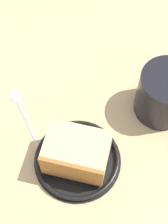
{
  "coord_description": "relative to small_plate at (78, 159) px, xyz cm",
  "views": [
    {
      "loc": [
        -26.3,
        0.01,
        52.42
      ],
      "look_at": [
        1.09,
        1.53,
        3.0
      ],
      "focal_mm": 54.86,
      "sensor_mm": 36.0,
      "label": 1
    }
  ],
  "objects": [
    {
      "name": "teaspoon",
      "position": [
        9.6,
        10.85,
        -0.34
      ],
      "size": [
        12.14,
        7.65,
        0.8
      ],
      "color": "silver",
      "rests_on": "ground_plane"
    },
    {
      "name": "ground_plane",
      "position": [
        6.37,
        -2.15,
        -1.91
      ],
      "size": [
        140.09,
        140.09,
        2.45
      ],
      "primitive_type": "cube",
      "color": "tan"
    },
    {
      "name": "small_plate",
      "position": [
        0.0,
        0.0,
        0.0
      ],
      "size": [
        14.06,
        14.06,
        1.39
      ],
      "color": "black",
      "rests_on": "ground_plane"
    },
    {
      "name": "cake_slice",
      "position": [
        -0.27,
        0.05,
        3.21
      ],
      "size": [
        8.52,
        10.65,
        6.32
      ],
      "color": "#9E662D",
      "rests_on": "small_plate"
    },
    {
      "name": "tea_mug",
      "position": [
        10.72,
        -14.01,
        3.86
      ],
      "size": [
        9.3,
        11.64,
        8.89
      ],
      "color": "black",
      "rests_on": "ground_plane"
    }
  ]
}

